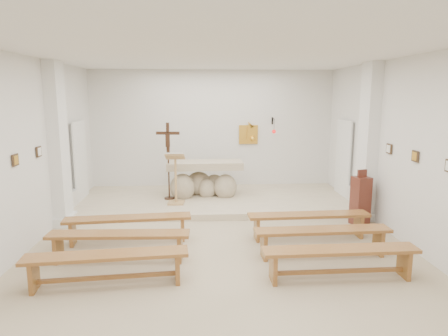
{
  "coord_description": "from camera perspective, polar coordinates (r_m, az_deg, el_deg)",
  "views": [
    {
      "loc": [
        -0.36,
        -6.61,
        2.81
      ],
      "look_at": [
        0.13,
        1.6,
        1.28
      ],
      "focal_mm": 32.0,
      "sensor_mm": 36.0,
      "label": 1
    }
  ],
  "objects": [
    {
      "name": "ground",
      "position": [
        7.19,
        -0.31,
        -12.49
      ],
      "size": [
        7.0,
        10.0,
        0.0
      ],
      "primitive_type": "cube",
      "color": "#CAB692",
      "rests_on": "ground"
    },
    {
      "name": "wall_left",
      "position": [
        7.39,
        -28.45,
        0.99
      ],
      "size": [
        0.02,
        10.0,
        3.5
      ],
      "primitive_type": "cube",
      "color": "silver",
      "rests_on": "ground"
    },
    {
      "name": "wall_right",
      "position": [
        7.73,
        26.5,
        1.51
      ],
      "size": [
        0.02,
        10.0,
        3.5
      ],
      "primitive_type": "cube",
      "color": "silver",
      "rests_on": "ground"
    },
    {
      "name": "wall_back",
      "position": [
        11.66,
        -1.66,
        5.27
      ],
      "size": [
        7.0,
        0.02,
        3.5
      ],
      "primitive_type": "cube",
      "color": "silver",
      "rests_on": "ground"
    },
    {
      "name": "ceiling",
      "position": [
        6.66,
        -0.34,
        16.37
      ],
      "size": [
        7.0,
        10.0,
        0.02
      ],
      "primitive_type": "cube",
      "color": "silver",
      "rests_on": "wall_back"
    },
    {
      "name": "sanctuary_platform",
      "position": [
        10.48,
        -1.36,
        -4.63
      ],
      "size": [
        6.98,
        3.0,
        0.15
      ],
      "primitive_type": "cube",
      "color": "beige",
      "rests_on": "ground"
    },
    {
      "name": "pilaster_left",
      "position": [
        9.19,
        -22.58,
        3.07
      ],
      "size": [
        0.26,
        0.55,
        3.5
      ],
      "primitive_type": "cube",
      "color": "white",
      "rests_on": "ground"
    },
    {
      "name": "pilaster_right",
      "position": [
        9.45,
        19.88,
        3.43
      ],
      "size": [
        0.26,
        0.55,
        3.5
      ],
      "primitive_type": "cube",
      "color": "white",
      "rests_on": "ground"
    },
    {
      "name": "gold_wall_relief",
      "position": [
        11.72,
        3.5,
        4.79
      ],
      "size": [
        0.55,
        0.04,
        0.55
      ],
      "primitive_type": "cube",
      "color": "gold",
      "rests_on": "wall_back"
    },
    {
      "name": "sanctuary_lamp",
      "position": [
        11.56,
        7.12,
        5.45
      ],
      "size": [
        0.11,
        0.36,
        0.44
      ],
      "color": "black",
      "rests_on": "wall_back"
    },
    {
      "name": "station_frame_left_mid",
      "position": [
        7.57,
        -27.66,
        1.02
      ],
      "size": [
        0.03,
        0.2,
        0.2
      ],
      "primitive_type": "cube",
      "color": "#3F2C1B",
      "rests_on": "wall_left"
    },
    {
      "name": "station_frame_left_rear",
      "position": [
        8.48,
        -24.94,
        2.14
      ],
      "size": [
        0.03,
        0.2,
        0.2
      ],
      "primitive_type": "cube",
      "color": "#3F2C1B",
      "rests_on": "wall_left"
    },
    {
      "name": "station_frame_right_mid",
      "position": [
        7.89,
        25.65,
        1.53
      ],
      "size": [
        0.03,
        0.2,
        0.2
      ],
      "primitive_type": "cube",
      "color": "#3F2C1B",
      "rests_on": "wall_right"
    },
    {
      "name": "station_frame_right_rear",
      "position": [
        8.77,
        22.51,
        2.56
      ],
      "size": [
        0.03,
        0.2,
        0.2
      ],
      "primitive_type": "cube",
      "color": "#3F2C1B",
      "rests_on": "wall_right"
    },
    {
      "name": "radiator_left",
      "position": [
        10.13,
        -21.04,
        -4.74
      ],
      "size": [
        0.1,
        0.85,
        0.52
      ],
      "primitive_type": "cube",
      "color": "silver",
      "rests_on": "ground"
    },
    {
      "name": "radiator_right",
      "position": [
        10.37,
        18.17,
        -4.21
      ],
      "size": [
        0.1,
        0.85,
        0.52
      ],
      "primitive_type": "cube",
      "color": "silver",
      "rests_on": "ground"
    },
    {
      "name": "altar",
      "position": [
        10.57,
        -2.88,
        -1.91
      ],
      "size": [
        1.99,
        0.92,
        1.02
      ],
      "rotation": [
        0.0,
        0.0,
        0.02
      ],
      "color": "#BCAC8F",
      "rests_on": "sanctuary_platform"
    },
    {
      "name": "lectern",
      "position": [
        9.8,
        -6.93,
        -1.47
      ],
      "size": [
        0.48,
        0.42,
        1.3
      ],
      "rotation": [
        0.0,
        0.0,
        -0.05
      ],
      "color": "tan",
      "rests_on": "sanctuary_platform"
    },
    {
      "name": "crucifix_stand",
      "position": [
        10.2,
        -7.97,
        1.79
      ],
      "size": [
        0.59,
        0.26,
        1.96
      ],
      "rotation": [
        0.0,
        0.0,
        -0.11
      ],
      "color": "#3A2412",
      "rests_on": "sanctuary_platform"
    },
    {
      "name": "potted_plant",
      "position": [
        10.49,
        -5.49,
        -2.89
      ],
      "size": [
        0.45,
        0.4,
        0.48
      ],
      "primitive_type": "imported",
      "rotation": [
        0.0,
        0.0,
        0.06
      ],
      "color": "#335C25",
      "rests_on": "sanctuary_platform"
    },
    {
      "name": "donation_pedestal",
      "position": [
        9.17,
        18.91,
        -4.41
      ],
      "size": [
        0.4,
        0.4,
        1.22
      ],
      "rotation": [
        0.0,
        0.0,
        0.25
      ],
      "color": "#502016",
      "rests_on": "ground"
    },
    {
      "name": "bench_left_front",
      "position": [
        7.92,
        -13.52,
        -7.67
      ],
      "size": [
        2.41,
        0.58,
        0.5
      ],
      "rotation": [
        0.0,
        0.0,
        0.08
      ],
      "color": "olive",
      "rests_on": "ground"
    },
    {
      "name": "bench_right_front",
      "position": [
        8.08,
        11.99,
        -7.24
      ],
      "size": [
        2.4,
        0.46,
        0.5
      ],
      "rotation": [
        0.0,
        0.0,
        0.03
      ],
      "color": "olive",
      "rests_on": "ground"
    },
    {
      "name": "bench_left_second",
      "position": [
        7.09,
        -14.78,
        -9.9
      ],
      "size": [
        2.4,
        0.47,
        0.5
      ],
      "rotation": [
        0.0,
        0.0,
        -0.04
      ],
      "color": "olive",
      "rests_on": "ground"
    },
    {
      "name": "bench_right_second",
      "position": [
        7.27,
        13.87,
        -9.36
      ],
      "size": [
        2.4,
        0.45,
        0.5
      ],
      "rotation": [
        0.0,
        0.0,
        0.03
      ],
      "color": "olive",
      "rests_on": "ground"
    },
    {
      "name": "bench_left_third",
      "position": [
        6.28,
        -16.39,
        -12.72
      ],
      "size": [
        2.41,
        0.59,
        0.5
      ],
      "rotation": [
        0.0,
        0.0,
        0.09
      ],
      "color": "olive",
      "rests_on": "ground"
    },
    {
      "name": "bench_right_third",
      "position": [
        6.48,
        16.25,
        -11.98
      ],
      "size": [
        2.39,
        0.42,
        0.5
      ],
      "rotation": [
        0.0,
        0.0,
        0.02
      ],
      "color": "olive",
      "rests_on": "ground"
    }
  ]
}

